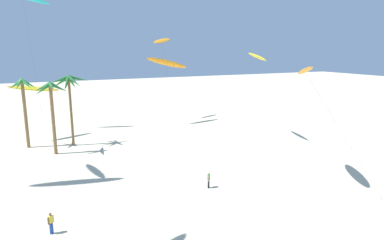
{
  "coord_description": "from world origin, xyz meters",
  "views": [
    {
      "loc": [
        -10.46,
        -2.11,
        13.35
      ],
      "look_at": [
        0.97,
        21.94,
        7.73
      ],
      "focal_mm": 31.5,
      "sensor_mm": 36.0,
      "label": 1
    }
  ],
  "objects": [
    {
      "name": "flying_kite_6",
      "position": [
        13.45,
        22.79,
        11.31
      ],
      "size": [
        6.35,
        10.1,
        12.13
      ],
      "color": "orange",
      "rests_on": "ground"
    },
    {
      "name": "palm_tree_3",
      "position": [
        -5.99,
        46.5,
        8.29
      ],
      "size": [
        5.22,
        4.36,
        9.92
      ],
      "color": "brown",
      "rests_on": "ground"
    },
    {
      "name": "flying_kite_0",
      "position": [
        19.36,
        38.69,
        12.28
      ],
      "size": [
        4.89,
        10.41,
        13.14
      ],
      "color": "yellow",
      "rests_on": "ground"
    },
    {
      "name": "flying_kite_4",
      "position": [
        12.28,
        58.87,
        14.88
      ],
      "size": [
        4.5,
        10.01,
        15.68
      ],
      "color": "orange",
      "rests_on": "ground"
    },
    {
      "name": "palm_tree_1",
      "position": [
        -11.66,
        48.11,
        7.5
      ],
      "size": [
        3.69,
        3.91,
        9.56
      ],
      "color": "olive",
      "rests_on": "ground"
    },
    {
      "name": "person_mid_field",
      "position": [
        4.3,
        25.16,
        0.89
      ],
      "size": [
        0.37,
        0.4,
        1.63
      ],
      "color": "black",
      "rests_on": "ground"
    },
    {
      "name": "person_far_watcher",
      "position": [
        -10.13,
        22.73,
        0.91
      ],
      "size": [
        0.44,
        0.33,
        1.66
      ],
      "color": "#284CA3",
      "rests_on": "ground"
    },
    {
      "name": "flying_kite_2",
      "position": [
        11.48,
        54.27,
        10.95
      ],
      "size": [
        8.2,
        8.38,
        12.41
      ],
      "color": "orange",
      "rests_on": "ground"
    },
    {
      "name": "flying_kite_5",
      "position": [
        -10.25,
        52.6,
        7.66
      ],
      "size": [
        7.23,
        10.87,
        8.58
      ],
      "color": "yellow",
      "rests_on": "ground"
    },
    {
      "name": "palm_tree_2",
      "position": [
        -8.48,
        43.3,
        7.37
      ],
      "size": [
        4.2,
        4.36,
        9.39
      ],
      "color": "olive",
      "rests_on": "ground"
    }
  ]
}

